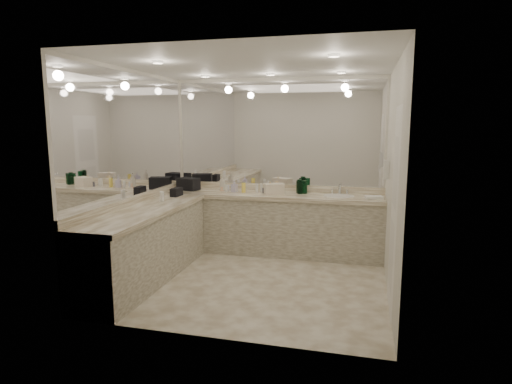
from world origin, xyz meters
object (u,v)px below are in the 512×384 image
(sink, at_px, (339,197))
(cream_cosmetic_case, at_px, (274,189))
(wall_phone, at_px, (386,170))
(hand_towel, at_px, (374,197))
(black_toiletry_bag, at_px, (188,184))
(soap_bottle_a, at_px, (222,183))
(soap_bottle_c, at_px, (270,188))
(soap_bottle_b, at_px, (234,186))

(sink, height_order, cream_cosmetic_case, cream_cosmetic_case)
(sink, relative_size, cream_cosmetic_case, 1.57)
(wall_phone, distance_m, hand_towel, 0.60)
(black_toiletry_bag, bearing_deg, wall_phone, -9.61)
(black_toiletry_bag, xyz_separation_m, hand_towel, (2.78, -0.09, -0.07))
(wall_phone, xyz_separation_m, cream_cosmetic_case, (-1.54, 0.46, -0.37))
(cream_cosmetic_case, bearing_deg, sink, -20.62)
(black_toiletry_bag, bearing_deg, soap_bottle_a, 8.58)
(cream_cosmetic_case, relative_size, soap_bottle_c, 1.60)
(cream_cosmetic_case, distance_m, soap_bottle_b, 0.62)
(soap_bottle_c, bearing_deg, hand_towel, -3.19)
(wall_phone, xyz_separation_m, soap_bottle_b, (-2.16, 0.49, -0.36))
(wall_phone, bearing_deg, hand_towel, 107.05)
(sink, relative_size, wall_phone, 1.83)
(soap_bottle_a, relative_size, soap_bottle_c, 1.36)
(black_toiletry_bag, relative_size, soap_bottle_b, 1.79)
(wall_phone, distance_m, soap_bottle_a, 2.47)
(sink, bearing_deg, soap_bottle_a, 177.68)
(wall_phone, height_order, black_toiletry_bag, wall_phone)
(soap_bottle_a, xyz_separation_m, soap_bottle_b, (0.22, -0.08, -0.03))
(soap_bottle_b, bearing_deg, cream_cosmetic_case, -2.97)
(cream_cosmetic_case, xyz_separation_m, soap_bottle_b, (-0.62, 0.03, 0.01))
(wall_phone, relative_size, hand_towel, 1.05)
(soap_bottle_b, bearing_deg, black_toiletry_bag, 179.84)
(wall_phone, distance_m, soap_bottle_c, 1.72)
(wall_phone, distance_m, soap_bottle_b, 2.24)
(sink, xyz_separation_m, hand_towel, (0.48, -0.10, 0.02))
(sink, relative_size, soap_bottle_c, 2.51)
(wall_phone, height_order, soap_bottle_b, wall_phone)
(cream_cosmetic_case, xyz_separation_m, hand_towel, (1.42, -0.06, -0.06))
(cream_cosmetic_case, height_order, soap_bottle_c, soap_bottle_c)
(wall_phone, relative_size, soap_bottle_a, 1.01)
(soap_bottle_c, bearing_deg, black_toiletry_bag, 179.64)
(black_toiletry_bag, bearing_deg, hand_towel, -1.87)
(hand_towel, bearing_deg, sink, 168.41)
(wall_phone, xyz_separation_m, hand_towel, (-0.12, 0.40, -0.43))
(black_toiletry_bag, distance_m, hand_towel, 2.78)
(wall_phone, distance_m, cream_cosmetic_case, 1.65)
(wall_phone, bearing_deg, cream_cosmetic_case, 163.45)
(sink, height_order, soap_bottle_a, soap_bottle_a)
(wall_phone, xyz_separation_m, soap_bottle_a, (-2.38, 0.57, -0.33))
(black_toiletry_bag, bearing_deg, soap_bottle_b, -0.16)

